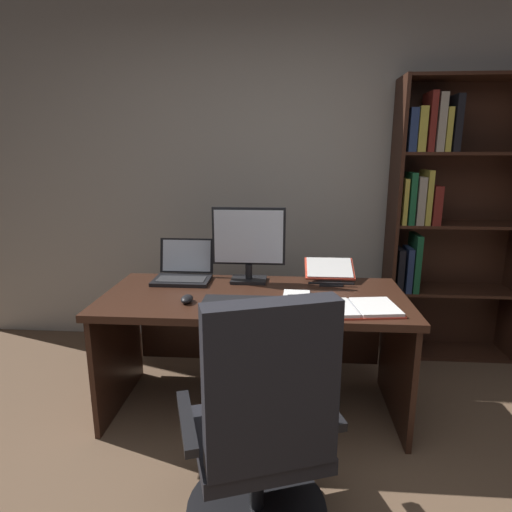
{
  "coord_description": "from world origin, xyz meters",
  "views": [
    {
      "loc": [
        -0.0,
        -0.95,
        1.52
      ],
      "look_at": [
        -0.16,
        1.3,
        0.97
      ],
      "focal_mm": 29.81,
      "sensor_mm": 36.0,
      "label": 1
    }
  ],
  "objects_px": {
    "laptop": "(184,272)",
    "open_binder": "(354,308)",
    "bookshelf": "(440,222)",
    "monitor": "(249,245)",
    "desk": "(255,321)",
    "computer_mouse": "(187,299)",
    "office_chair": "(263,439)",
    "notepad": "(297,296)",
    "pen": "(300,295)",
    "keyboard": "(242,302)",
    "reading_stand_with_book": "(330,271)"
  },
  "relations": [
    {
      "from": "computer_mouse",
      "to": "keyboard",
      "type": "bearing_deg",
      "value": 0.0
    },
    {
      "from": "keyboard",
      "to": "computer_mouse",
      "type": "xyz_separation_m",
      "value": [
        -0.3,
        0.0,
        0.01
      ]
    },
    {
      "from": "reading_stand_with_book",
      "to": "open_binder",
      "type": "height_order",
      "value": "reading_stand_with_book"
    },
    {
      "from": "computer_mouse",
      "to": "pen",
      "type": "bearing_deg",
      "value": 12.02
    },
    {
      "from": "keyboard",
      "to": "monitor",
      "type": "bearing_deg",
      "value": 90.0
    },
    {
      "from": "laptop",
      "to": "open_binder",
      "type": "distance_m",
      "value": 1.11
    },
    {
      "from": "monitor",
      "to": "open_binder",
      "type": "distance_m",
      "value": 0.78
    },
    {
      "from": "monitor",
      "to": "computer_mouse",
      "type": "bearing_deg",
      "value": -125.81
    },
    {
      "from": "desk",
      "to": "laptop",
      "type": "bearing_deg",
      "value": 158.49
    },
    {
      "from": "open_binder",
      "to": "notepad",
      "type": "bearing_deg",
      "value": 140.66
    },
    {
      "from": "office_chair",
      "to": "open_binder",
      "type": "relative_size",
      "value": 2.17
    },
    {
      "from": "reading_stand_with_book",
      "to": "keyboard",
      "type": "bearing_deg",
      "value": -137.26
    },
    {
      "from": "monitor",
      "to": "open_binder",
      "type": "xyz_separation_m",
      "value": [
        0.59,
        -0.47,
        -0.22
      ]
    },
    {
      "from": "desk",
      "to": "notepad",
      "type": "distance_m",
      "value": 0.33
    },
    {
      "from": "office_chair",
      "to": "notepad",
      "type": "distance_m",
      "value": 0.91
    },
    {
      "from": "laptop",
      "to": "desk",
      "type": "bearing_deg",
      "value": -21.51
    },
    {
      "from": "monitor",
      "to": "keyboard",
      "type": "height_order",
      "value": "monitor"
    },
    {
      "from": "laptop",
      "to": "keyboard",
      "type": "distance_m",
      "value": 0.59
    },
    {
      "from": "monitor",
      "to": "keyboard",
      "type": "relative_size",
      "value": 1.11
    },
    {
      "from": "keyboard",
      "to": "notepad",
      "type": "relative_size",
      "value": 2.0
    },
    {
      "from": "office_chair",
      "to": "monitor",
      "type": "height_order",
      "value": "monitor"
    },
    {
      "from": "laptop",
      "to": "reading_stand_with_book",
      "type": "distance_m",
      "value": 0.93
    },
    {
      "from": "desk",
      "to": "monitor",
      "type": "height_order",
      "value": "monitor"
    },
    {
      "from": "office_chair",
      "to": "reading_stand_with_book",
      "type": "xyz_separation_m",
      "value": [
        0.35,
        1.19,
        0.35
      ]
    },
    {
      "from": "laptop",
      "to": "reading_stand_with_book",
      "type": "xyz_separation_m",
      "value": [
        0.93,
        0.05,
        0.01
      ]
    },
    {
      "from": "monitor",
      "to": "reading_stand_with_book",
      "type": "height_order",
      "value": "monitor"
    },
    {
      "from": "office_chair",
      "to": "notepad",
      "type": "relative_size",
      "value": 4.97
    },
    {
      "from": "notepad",
      "to": "computer_mouse",
      "type": "bearing_deg",
      "value": -167.59
    },
    {
      "from": "office_chair",
      "to": "monitor",
      "type": "bearing_deg",
      "value": 79.08
    },
    {
      "from": "bookshelf",
      "to": "monitor",
      "type": "height_order",
      "value": "bookshelf"
    },
    {
      "from": "monitor",
      "to": "laptop",
      "type": "distance_m",
      "value": 0.46
    },
    {
      "from": "bookshelf",
      "to": "monitor",
      "type": "xyz_separation_m",
      "value": [
        -1.34,
        -0.59,
        -0.06
      ]
    },
    {
      "from": "keyboard",
      "to": "pen",
      "type": "relative_size",
      "value": 3.0
    },
    {
      "from": "office_chair",
      "to": "keyboard",
      "type": "height_order",
      "value": "office_chair"
    },
    {
      "from": "computer_mouse",
      "to": "open_binder",
      "type": "bearing_deg",
      "value": -3.22
    },
    {
      "from": "reading_stand_with_book",
      "to": "notepad",
      "type": "relative_size",
      "value": 1.46
    },
    {
      "from": "keyboard",
      "to": "pen",
      "type": "xyz_separation_m",
      "value": [
        0.31,
        0.13,
        0.0
      ]
    },
    {
      "from": "notepad",
      "to": "reading_stand_with_book",
      "type": "bearing_deg",
      "value": 57.76
    },
    {
      "from": "desk",
      "to": "pen",
      "type": "bearing_deg",
      "value": -21.67
    },
    {
      "from": "bookshelf",
      "to": "laptop",
      "type": "height_order",
      "value": "bookshelf"
    },
    {
      "from": "computer_mouse",
      "to": "open_binder",
      "type": "relative_size",
      "value": 0.22
    },
    {
      "from": "laptop",
      "to": "monitor",
      "type": "bearing_deg",
      "value": -0.61
    },
    {
      "from": "keyboard",
      "to": "open_binder",
      "type": "distance_m",
      "value": 0.59
    },
    {
      "from": "desk",
      "to": "keyboard",
      "type": "xyz_separation_m",
      "value": [
        -0.05,
        -0.23,
        0.21
      ]
    },
    {
      "from": "desk",
      "to": "computer_mouse",
      "type": "relative_size",
      "value": 16.61
    },
    {
      "from": "office_chair",
      "to": "keyboard",
      "type": "xyz_separation_m",
      "value": [
        -0.15,
        0.72,
        0.3
      ]
    },
    {
      "from": "desk",
      "to": "open_binder",
      "type": "xyz_separation_m",
      "value": [
        0.53,
        -0.28,
        0.21
      ]
    },
    {
      "from": "laptop",
      "to": "notepad",
      "type": "height_order",
      "value": "laptop"
    },
    {
      "from": "desk",
      "to": "office_chair",
      "type": "height_order",
      "value": "office_chair"
    },
    {
      "from": "laptop",
      "to": "keyboard",
      "type": "relative_size",
      "value": 0.84
    }
  ]
}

